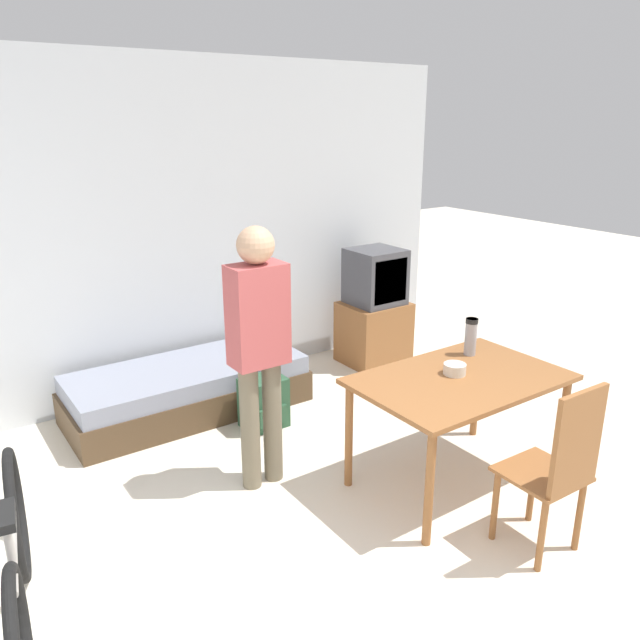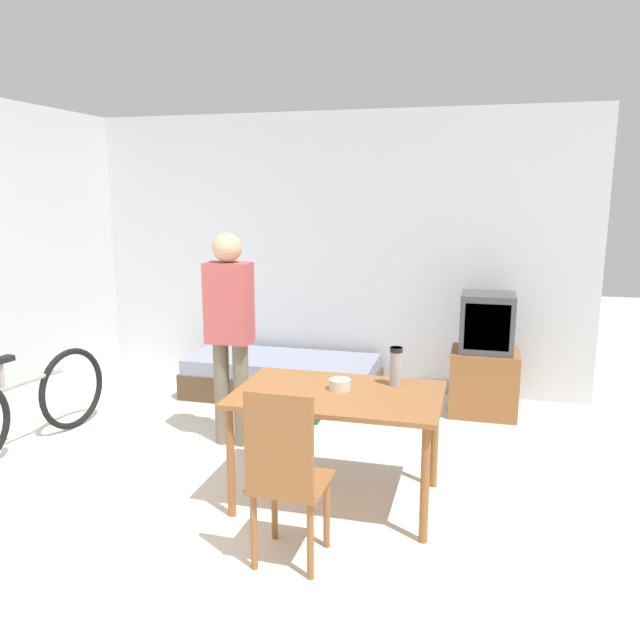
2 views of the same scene
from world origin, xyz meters
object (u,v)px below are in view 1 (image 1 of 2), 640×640
Objects in this scene: wooden_chair at (559,465)px; person_standing at (259,341)px; daybed at (188,389)px; tv at (374,311)px; dining_table at (460,389)px; backpack at (264,403)px; mate_bowl at (455,369)px; thermos_flask at (471,335)px; bicycle at (19,572)px.

person_standing is at bearing 121.65° from wooden_chair.
tv is at bearing -0.18° from daybed.
daybed is 1.45× the size of dining_table.
dining_table reaches higher than backpack.
wooden_chair reaches higher than daybed.
mate_bowl reaches higher than dining_table.
daybed is 7.35× the size of thermos_flask.
mate_bowl is at bearing -115.87° from tv.
wooden_chair is 0.60× the size of person_standing.
person_standing is (1.50, 0.49, 0.61)m from bicycle.
tv is at bearing 64.76° from dining_table.
mate_bowl is (-0.33, -0.17, -0.10)m from thermos_flask.
person_standing is 1.21m from mate_bowl.
tv is at bearing 71.21° from thermos_flask.
tv is at bearing 32.28° from person_standing.
backpack is (0.36, -0.56, 0.00)m from daybed.
tv is (1.88, -0.01, 0.31)m from daybed.
thermos_flask reaches higher than dining_table.
daybed is 4.77× the size of backpack.
dining_table is 0.79× the size of bicycle.
daybed is at bearing 108.39° from wooden_chair.
bicycle is 1.69m from person_standing.
wooden_chair is (-0.99, -2.68, 0.04)m from tv.
tv is 2.80× the size of backpack.
dining_table is at bearing -62.51° from daybed.
mate_bowl is at bearing -61.85° from daybed.
wooden_chair is 1.14m from thermos_flask.
thermos_flask is 0.38m from mate_bowl.
mate_bowl is at bearing 89.86° from dining_table.
thermos_flask is at bearing -108.79° from tv.
daybed is 1.87× the size of wooden_chair.
wooden_chair is 2.61m from bicycle.
thermos_flask reaches higher than mate_bowl.
mate_bowl is (1.01, -0.64, -0.20)m from person_standing.
wooden_chair is at bearing -76.06° from backpack.
person_standing is (-0.91, 1.48, 0.42)m from wooden_chair.
person_standing is at bearing -147.72° from tv.
wooden_chair reaches higher than backpack.
person_standing is at bearing 145.42° from dining_table.
bicycle is at bearing -148.79° from backpack.
dining_table is at bearing 82.87° from wooden_chair.
dining_table is 1.29× the size of wooden_chair.
wooden_chair is 2.55× the size of backpack.
bicycle is 11.75× the size of mate_bowl.
dining_table is at bearing -90.14° from mate_bowl.
wooden_chair is (0.89, -2.68, 0.35)m from daybed.
dining_table is at bearing -115.24° from tv.
tv is at bearing 64.13° from mate_bowl.
bicycle is (-3.40, -1.69, -0.15)m from tv.
mate_bowl is (2.50, -0.15, 0.41)m from bicycle.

